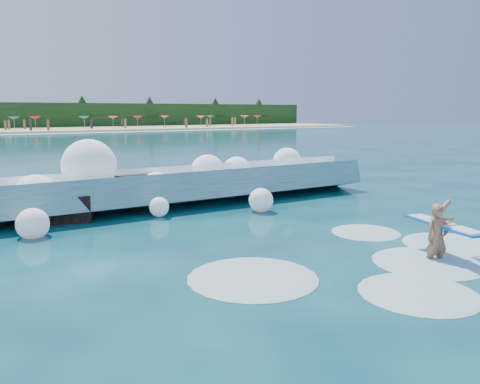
{
  "coord_description": "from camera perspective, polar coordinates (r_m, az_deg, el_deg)",
  "views": [
    {
      "loc": [
        -5.14,
        -8.82,
        3.4
      ],
      "look_at": [
        1.5,
        2.0,
        1.2
      ],
      "focal_mm": 35.0,
      "sensor_mm": 36.0,
      "label": 1
    }
  ],
  "objects": [
    {
      "name": "surfer_with_board",
      "position": [
        11.72,
        23.05,
        -4.87
      ],
      "size": [
        1.09,
        2.82,
        1.59
      ],
      "color": "#9F694A",
      "rests_on": "ground"
    },
    {
      "name": "breaking_wave",
      "position": [
        16.98,
        -14.06,
        0.04
      ],
      "size": [
        19.9,
        3.03,
        1.72
      ],
      "color": "teal",
      "rests_on": "ground"
    },
    {
      "name": "wave_spray",
      "position": [
        16.65,
        -15.85,
        1.62
      ],
      "size": [
        15.17,
        4.69,
        2.55
      ],
      "color": "white",
      "rests_on": "ground"
    },
    {
      "name": "rock_cluster",
      "position": [
        16.49,
        -22.54,
        -1.27
      ],
      "size": [
        8.32,
        3.37,
        1.39
      ],
      "color": "black",
      "rests_on": "ground"
    },
    {
      "name": "surf_foam",
      "position": [
        11.27,
        17.32,
        -8.18
      ],
      "size": [
        9.64,
        5.85,
        0.14
      ],
      "color": "silver",
      "rests_on": "ground"
    },
    {
      "name": "ground",
      "position": [
        10.76,
        -1.25,
        -8.59
      ],
      "size": [
        200.0,
        200.0,
        0.0
      ],
      "primitive_type": "plane",
      "color": "#072A3A",
      "rests_on": "ground"
    }
  ]
}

